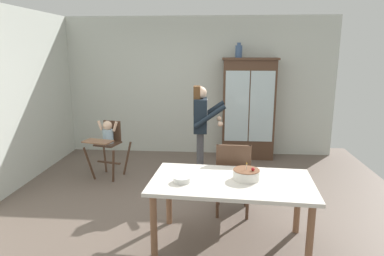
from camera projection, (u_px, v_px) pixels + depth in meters
ground_plane at (185, 209)px, 4.52m from camera, size 6.24×6.24×0.00m
wall_back at (198, 87)px, 6.77m from camera, size 5.32×0.06×2.70m
china_cabinet at (248, 108)px, 6.52m from camera, size 1.03×0.48×1.92m
ceramic_vase at (239, 51)px, 6.30m from camera, size 0.13×0.13×0.27m
high_chair_with_toddler at (108, 139)px, 5.54m from camera, size 0.70×0.78×0.95m
adult_person at (201, 122)px, 5.28m from camera, size 0.51×0.49×1.53m
dining_table at (231, 188)px, 3.57m from camera, size 1.73×1.02×0.74m
birthday_cake at (246, 174)px, 3.57m from camera, size 0.28×0.28×0.19m
serving_bowl at (182, 179)px, 3.50m from camera, size 0.18×0.18×0.05m
dining_chair_far_side at (233, 174)px, 4.24m from camera, size 0.46×0.46×0.96m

